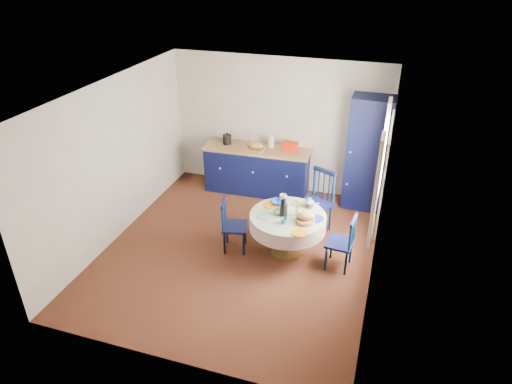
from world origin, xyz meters
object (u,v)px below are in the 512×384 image
Objects in this scene: chair_right at (342,242)px; mug_d at (283,198)px; pantry_cabinet at (368,154)px; mug_a at (277,211)px; mug_c at (309,205)px; cobalt_bowl at (279,202)px; dining_table at (288,222)px; mug_b at (284,221)px; chair_far at (317,201)px; kitchen_counter at (257,169)px; chair_left at (232,225)px.

chair_right is 1.16m from mug_d.
pantry_cabinet is 17.35× the size of mug_a.
mug_c is (-0.68, -1.55, -0.28)m from pantry_cabinet.
cobalt_bowl is (-0.03, -0.12, -0.02)m from mug_d.
mug_b is (-0.01, -0.24, 0.16)m from dining_table.
mug_d is at bearing -114.53° from chair_far.
chair_right is (-0.11, -1.94, -0.57)m from pantry_cabinet.
cobalt_bowl is (-0.21, 0.52, -0.01)m from mug_b.
kitchen_counter is 1.66m from mug_d.
mug_c is (1.30, -1.50, 0.27)m from kitchen_counter.
pantry_cabinet reaches higher than kitchen_counter.
pantry_cabinet is 1.72m from mug_c.
cobalt_bowl is at bearing -108.92° from chair_far.
kitchen_counter reaches higher than cobalt_bowl.
dining_table is at bearing -64.56° from mug_d.
mug_a is 1.04× the size of mug_d.
chair_left is at bearing -170.65° from dining_table.
chair_left is 7.29× the size of mug_a.
dining_table is at bearing -84.16° from chair_far.
mug_d is (-0.47, -0.39, 0.20)m from chair_far.
mug_b is (0.16, -0.22, -0.00)m from mug_a.
mug_b reaches higher than cobalt_bowl.
chair_far is 9.38× the size of mug_d.
dining_table is (-0.93, -1.85, -0.44)m from pantry_cabinet.
chair_far is 11.16× the size of mug_b.
mug_a is 0.92× the size of mug_c.
dining_table reaches higher than chair_left.
kitchen_counter is 2.03m from mug_a.
chair_right is at bearing 9.81° from mug_b.
mug_c is at bearing -51.38° from kitchen_counter.
chair_far is at bearing 74.15° from mug_b.
chair_left is at bearing -170.17° from mug_a.
chair_far is at bearing 70.47° from dining_table.
mug_c is at bearing -118.59° from chair_right.
mug_b is at bearing -53.69° from mug_a.
pantry_cabinet is 2.19m from mug_a.
mug_c is at bearing 64.30° from mug_b.
cobalt_bowl is (0.62, 0.41, 0.28)m from chair_left.
kitchen_counter is 1.90× the size of chair_far.
mug_d is 0.48× the size of cobalt_bowl.
pantry_cabinet is 1.92× the size of chair_far.
chair_far is at bearing -142.91° from chair_right.
kitchen_counter is 8.52× the size of cobalt_bowl.
pantry_cabinet reaches higher than chair_right.
mug_d is at bearing 105.49° from mug_b.
mug_d is at bearing -110.27° from chair_right.
chair_right is at bearing -101.93° from chair_left.
kitchen_counter is 21.26× the size of mug_b.
mug_b is (0.82, -0.10, 0.29)m from chair_left.
kitchen_counter is 1.67m from chair_far.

